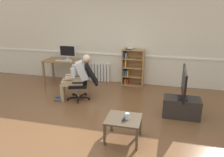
{
  "coord_description": "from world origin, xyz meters",
  "views": [
    {
      "loc": [
        1.38,
        -4.1,
        2.39
      ],
      "look_at": [
        0.15,
        0.85,
        0.7
      ],
      "focal_mm": 35.0,
      "sensor_mm": 36.0,
      "label": 1
    }
  ],
  "objects_px": {
    "imac_monitor": "(67,52)",
    "drinking_glass": "(127,116)",
    "tv_screen": "(184,83)",
    "office_chair": "(84,81)",
    "coffee_table": "(123,121)",
    "bookshelf": "(132,67)",
    "computer_mouse": "(71,61)",
    "computer_desk": "(66,63)",
    "person_seated": "(76,76)",
    "keyboard": "(62,61)",
    "radiator": "(96,72)",
    "spare_remote": "(124,119)",
    "tv_stand": "(181,107)"
  },
  "relations": [
    {
      "from": "imac_monitor",
      "to": "drinking_glass",
      "type": "xyz_separation_m",
      "value": [
        2.46,
        -2.84,
        -0.52
      ]
    },
    {
      "from": "tv_screen",
      "to": "drinking_glass",
      "type": "bearing_deg",
      "value": 140.86
    },
    {
      "from": "office_chair",
      "to": "coffee_table",
      "type": "distance_m",
      "value": 2.12
    },
    {
      "from": "imac_monitor",
      "to": "bookshelf",
      "type": "xyz_separation_m",
      "value": [
        2.05,
        0.22,
        -0.45
      ]
    },
    {
      "from": "bookshelf",
      "to": "computer_mouse",
      "type": "bearing_deg",
      "value": -167.46
    },
    {
      "from": "computer_desk",
      "to": "person_seated",
      "type": "height_order",
      "value": "person_seated"
    },
    {
      "from": "keyboard",
      "to": "coffee_table",
      "type": "bearing_deg",
      "value": -46.48
    },
    {
      "from": "keyboard",
      "to": "person_seated",
      "type": "height_order",
      "value": "person_seated"
    },
    {
      "from": "keyboard",
      "to": "tv_screen",
      "type": "xyz_separation_m",
      "value": [
        3.57,
        -1.39,
        0.03
      ]
    },
    {
      "from": "tv_screen",
      "to": "keyboard",
      "type": "bearing_deg",
      "value": 69.54
    },
    {
      "from": "imac_monitor",
      "to": "radiator",
      "type": "distance_m",
      "value": 1.16
    },
    {
      "from": "tv_screen",
      "to": "spare_remote",
      "type": "xyz_separation_m",
      "value": [
        -1.09,
        -1.24,
        -0.35
      ]
    },
    {
      "from": "computer_mouse",
      "to": "tv_screen",
      "type": "relative_size",
      "value": 0.1
    },
    {
      "from": "tv_screen",
      "to": "computer_mouse",
      "type": "bearing_deg",
      "value": 67.64
    },
    {
      "from": "computer_mouse",
      "to": "coffee_table",
      "type": "height_order",
      "value": "computer_mouse"
    },
    {
      "from": "bookshelf",
      "to": "coffee_table",
      "type": "xyz_separation_m",
      "value": [
        0.34,
        -3.04,
        -0.19
      ]
    },
    {
      "from": "drinking_glass",
      "to": "bookshelf",
      "type": "bearing_deg",
      "value": 97.61
    },
    {
      "from": "tv_stand",
      "to": "drinking_glass",
      "type": "distance_m",
      "value": 1.63
    },
    {
      "from": "computer_desk",
      "to": "imac_monitor",
      "type": "bearing_deg",
      "value": 56.33
    },
    {
      "from": "computer_desk",
      "to": "keyboard",
      "type": "bearing_deg",
      "value": -104.38
    },
    {
      "from": "keyboard",
      "to": "radiator",
      "type": "relative_size",
      "value": 0.49
    },
    {
      "from": "tv_screen",
      "to": "spare_remote",
      "type": "height_order",
      "value": "tv_screen"
    },
    {
      "from": "imac_monitor",
      "to": "spare_remote",
      "type": "height_order",
      "value": "imac_monitor"
    },
    {
      "from": "computer_mouse",
      "to": "person_seated",
      "type": "bearing_deg",
      "value": -59.59
    },
    {
      "from": "spare_remote",
      "to": "keyboard",
      "type": "bearing_deg",
      "value": -40.48
    },
    {
      "from": "radiator",
      "to": "office_chair",
      "type": "distance_m",
      "value": 1.55
    },
    {
      "from": "bookshelf",
      "to": "tv_screen",
      "type": "relative_size",
      "value": 1.19
    },
    {
      "from": "keyboard",
      "to": "coffee_table",
      "type": "height_order",
      "value": "keyboard"
    },
    {
      "from": "radiator",
      "to": "tv_stand",
      "type": "height_order",
      "value": "radiator"
    },
    {
      "from": "person_seated",
      "to": "tv_screen",
      "type": "height_order",
      "value": "person_seated"
    },
    {
      "from": "drinking_glass",
      "to": "spare_remote",
      "type": "relative_size",
      "value": 0.79
    },
    {
      "from": "computer_mouse",
      "to": "tv_screen",
      "type": "distance_m",
      "value": 3.59
    },
    {
      "from": "computer_desk",
      "to": "person_seated",
      "type": "xyz_separation_m",
      "value": [
        0.87,
        -1.2,
        -0.0
      ]
    },
    {
      "from": "computer_mouse",
      "to": "coffee_table",
      "type": "bearing_deg",
      "value": -50.06
    },
    {
      "from": "keyboard",
      "to": "tv_screen",
      "type": "height_order",
      "value": "tv_screen"
    },
    {
      "from": "computer_desk",
      "to": "drinking_glass",
      "type": "relative_size",
      "value": 11.45
    },
    {
      "from": "keyboard",
      "to": "office_chair",
      "type": "xyz_separation_m",
      "value": [
        1.1,
        -1.0,
        -0.25
      ]
    },
    {
      "from": "bookshelf",
      "to": "tv_stand",
      "type": "height_order",
      "value": "bookshelf"
    },
    {
      "from": "radiator",
      "to": "coffee_table",
      "type": "bearing_deg",
      "value": -63.89
    },
    {
      "from": "bookshelf",
      "to": "spare_remote",
      "type": "distance_m",
      "value": 3.09
    },
    {
      "from": "keyboard",
      "to": "coffee_table",
      "type": "relative_size",
      "value": 0.69
    },
    {
      "from": "coffee_table",
      "to": "drinking_glass",
      "type": "bearing_deg",
      "value": -10.03
    },
    {
      "from": "imac_monitor",
      "to": "keyboard",
      "type": "distance_m",
      "value": 0.35
    },
    {
      "from": "bookshelf",
      "to": "office_chair",
      "type": "relative_size",
      "value": 1.26
    },
    {
      "from": "radiator",
      "to": "tv_screen",
      "type": "xyz_separation_m",
      "value": [
        2.64,
        -1.92,
        0.49
      ]
    },
    {
      "from": "tv_stand",
      "to": "drinking_glass",
      "type": "bearing_deg",
      "value": -129.89
    },
    {
      "from": "computer_mouse",
      "to": "spare_remote",
      "type": "relative_size",
      "value": 0.67
    },
    {
      "from": "tv_screen",
      "to": "drinking_glass",
      "type": "relative_size",
      "value": 8.48
    },
    {
      "from": "computer_desk",
      "to": "computer_mouse",
      "type": "bearing_deg",
      "value": -26.5
    },
    {
      "from": "tv_stand",
      "to": "drinking_glass",
      "type": "xyz_separation_m",
      "value": [
        -1.03,
        -1.23,
        0.28
      ]
    }
  ]
}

